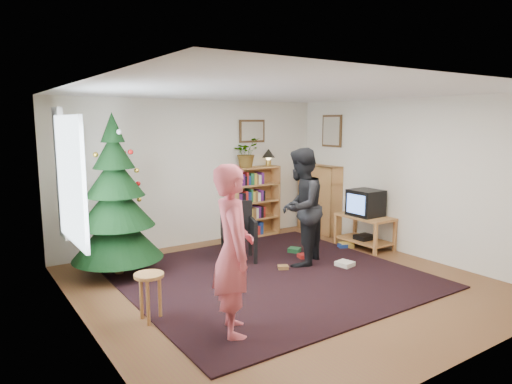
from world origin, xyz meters
TOP-DOWN VIEW (x-y plane):
  - floor at (0.00, 0.00)m, footprint 5.00×5.00m
  - ceiling at (0.00, 0.00)m, footprint 5.00×5.00m
  - wall_back at (0.00, 2.50)m, footprint 5.00×0.02m
  - wall_front at (0.00, -2.50)m, footprint 5.00×0.02m
  - wall_left at (-2.50, 0.00)m, footprint 0.02×5.00m
  - wall_right at (2.50, 0.00)m, footprint 0.02×5.00m
  - rug at (0.00, 0.30)m, footprint 3.80×3.60m
  - window_pane at (-2.47, 0.60)m, footprint 0.04×1.20m
  - curtain at (-2.43, 1.30)m, footprint 0.06×0.35m
  - picture_back at (1.15, 2.48)m, footprint 0.55×0.03m
  - picture_right at (2.48, 1.75)m, footprint 0.03×0.50m
  - christmas_tree at (-1.70, 1.57)m, footprint 1.24×1.24m
  - bookshelf_back at (1.13, 2.34)m, footprint 0.95×0.30m
  - bookshelf_right at (2.34, 1.91)m, footprint 0.30×0.95m
  - tv_stand at (2.22, 0.62)m, footprint 0.53×0.95m
  - crt_tv at (2.22, 0.62)m, footprint 0.47×0.51m
  - armchair at (0.01, 1.23)m, footprint 0.65×0.67m
  - stool at (-1.89, -0.11)m, footprint 0.32×0.32m
  - person_standing at (-1.29, -0.86)m, footprint 0.62×0.74m
  - person_by_chair at (0.70, 0.50)m, footprint 1.07×1.01m
  - potted_plant at (0.93, 2.34)m, footprint 0.60×0.56m
  - table_lamp at (1.43, 2.34)m, footprint 0.24×0.24m
  - floor_clutter at (1.20, 0.61)m, footprint 1.83×1.18m

SIDE VIEW (x-z plane):
  - floor at x=0.00m, z-range 0.00..0.00m
  - rug at x=0.00m, z-range 0.00..0.02m
  - floor_clutter at x=1.20m, z-range 0.00..0.08m
  - tv_stand at x=2.22m, z-range 0.05..0.60m
  - stool at x=-1.89m, z-range 0.14..0.67m
  - armchair at x=0.01m, z-range 0.03..0.94m
  - bookshelf_back at x=1.13m, z-range 0.01..1.31m
  - bookshelf_right at x=2.34m, z-range 0.01..1.31m
  - crt_tv at x=2.22m, z-range 0.55..0.99m
  - person_standing at x=-1.29m, z-range 0.00..1.73m
  - person_by_chair at x=0.70m, z-range 0.00..1.75m
  - christmas_tree at x=-1.70m, z-range -0.19..2.07m
  - wall_back at x=0.00m, z-range 0.00..2.50m
  - wall_front at x=0.00m, z-range 0.00..2.50m
  - wall_left at x=-2.50m, z-range 0.00..2.50m
  - wall_right at x=2.50m, z-range 0.00..2.50m
  - window_pane at x=-2.47m, z-range 0.80..2.20m
  - curtain at x=-2.43m, z-range 0.70..2.30m
  - table_lamp at x=1.43m, z-range 1.36..1.68m
  - potted_plant at x=0.93m, z-range 1.30..1.83m
  - picture_back at x=1.15m, z-range 1.74..2.16m
  - picture_right at x=2.48m, z-range 1.65..2.25m
  - ceiling at x=0.00m, z-range 2.50..2.50m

